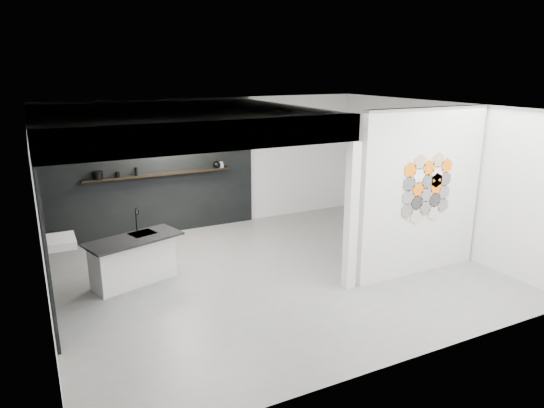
% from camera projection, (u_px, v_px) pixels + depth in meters
% --- Properties ---
extents(floor, '(7.00, 6.00, 0.01)m').
position_uv_depth(floor, '(275.00, 274.00, 8.31)').
color(floor, slate).
extents(partition_panel, '(2.45, 0.15, 2.80)m').
position_uv_depth(partition_panel, '(422.00, 193.00, 8.03)').
color(partition_panel, silver).
rests_on(partition_panel, floor).
extents(bay_clad_back, '(4.40, 0.04, 2.35)m').
position_uv_depth(bay_clad_back, '(154.00, 180.00, 9.99)').
color(bay_clad_back, black).
rests_on(bay_clad_back, floor).
extents(bay_clad_left, '(0.04, 4.00, 2.35)m').
position_uv_depth(bay_clad_left, '(42.00, 220.00, 7.36)').
color(bay_clad_left, black).
rests_on(bay_clad_left, floor).
extents(bulkhead, '(4.40, 4.00, 0.40)m').
position_uv_depth(bulkhead, '(176.00, 122.00, 7.92)').
color(bulkhead, silver).
rests_on(bulkhead, corner_column).
extents(corner_column, '(0.16, 0.16, 2.35)m').
position_uv_depth(corner_column, '(351.00, 217.00, 7.48)').
color(corner_column, silver).
rests_on(corner_column, floor).
extents(fascia_beam, '(4.40, 0.16, 0.40)m').
position_uv_depth(fascia_beam, '(217.00, 136.00, 6.27)').
color(fascia_beam, silver).
rests_on(fascia_beam, corner_column).
extents(wall_basin, '(0.40, 0.60, 0.12)m').
position_uv_depth(wall_basin, '(61.00, 242.00, 7.37)').
color(wall_basin, silver).
rests_on(wall_basin, bay_clad_left).
extents(display_shelf, '(3.00, 0.15, 0.04)m').
position_uv_depth(display_shelf, '(159.00, 174.00, 9.91)').
color(display_shelf, black).
rests_on(display_shelf, bay_clad_back).
extents(kitchen_island, '(1.62, 1.08, 1.20)m').
position_uv_depth(kitchen_island, '(134.00, 259.00, 7.86)').
color(kitchen_island, silver).
rests_on(kitchen_island, floor).
extents(stockpot, '(0.22, 0.22, 0.15)m').
position_uv_depth(stockpot, '(98.00, 175.00, 9.37)').
color(stockpot, black).
rests_on(stockpot, display_shelf).
extents(kettle, '(0.22, 0.22, 0.15)m').
position_uv_depth(kettle, '(217.00, 165.00, 10.42)').
color(kettle, black).
rests_on(kettle, display_shelf).
extents(glass_bowl, '(0.15, 0.15, 0.09)m').
position_uv_depth(glass_bowl, '(221.00, 166.00, 10.47)').
color(glass_bowl, gray).
rests_on(glass_bowl, display_shelf).
extents(glass_vase, '(0.11, 0.11, 0.13)m').
position_uv_depth(glass_vase, '(221.00, 165.00, 10.47)').
color(glass_vase, gray).
rests_on(glass_vase, display_shelf).
extents(bottle_dark, '(0.08, 0.08, 0.16)m').
position_uv_depth(bottle_dark, '(136.00, 172.00, 9.68)').
color(bottle_dark, black).
rests_on(bottle_dark, display_shelf).
extents(utensil_cup, '(0.10, 0.10, 0.11)m').
position_uv_depth(utensil_cup, '(117.00, 175.00, 9.53)').
color(utensil_cup, black).
rests_on(utensil_cup, display_shelf).
extents(hex_tile_cluster, '(1.04, 0.02, 1.16)m').
position_uv_depth(hex_tile_cluster, '(427.00, 188.00, 7.94)').
color(hex_tile_cluster, '#66635E').
rests_on(hex_tile_cluster, partition_panel).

